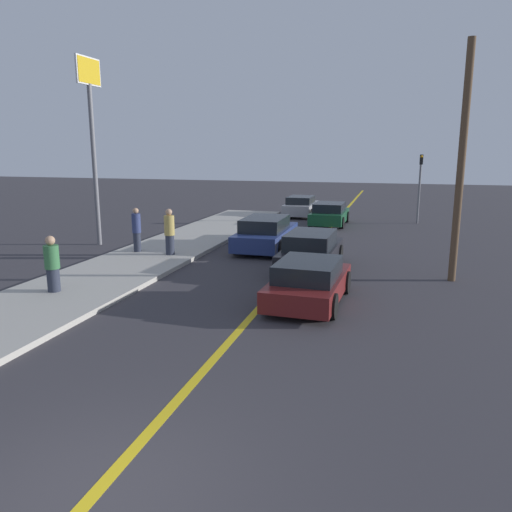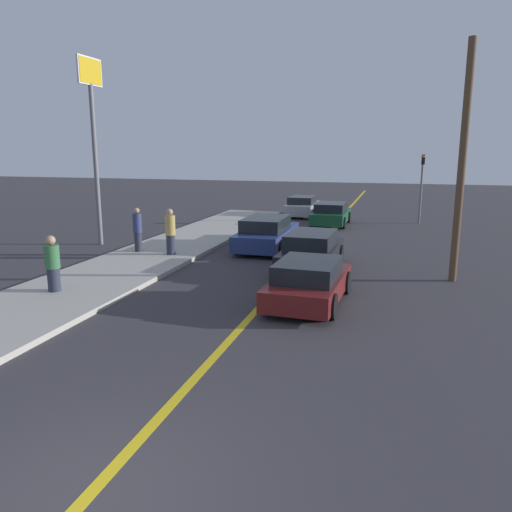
% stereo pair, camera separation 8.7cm
% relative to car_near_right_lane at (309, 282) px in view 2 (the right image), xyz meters
% --- Properties ---
extents(ground_plane, '(120.00, 120.00, 0.00)m').
position_rel_car_near_right_lane_xyz_m(ground_plane, '(-1.20, -8.62, -0.60)').
color(ground_plane, '#38353A').
extents(road_center_line, '(0.20, 60.00, 0.01)m').
position_rel_car_near_right_lane_xyz_m(road_center_line, '(-1.20, 9.38, -0.60)').
color(road_center_line, gold).
rests_on(road_center_line, ground_plane).
extents(sidewalk_left, '(3.60, 27.29, 0.15)m').
position_rel_car_near_right_lane_xyz_m(sidewalk_left, '(-6.94, 5.02, -0.53)').
color(sidewalk_left, '#ADA89E').
rests_on(sidewalk_left, ground_plane).
extents(car_near_right_lane, '(2.03, 3.95, 1.24)m').
position_rel_car_near_right_lane_xyz_m(car_near_right_lane, '(0.00, 0.00, 0.00)').
color(car_near_right_lane, maroon).
rests_on(car_near_right_lane, ground_plane).
extents(car_ahead_center, '(1.92, 4.26, 1.38)m').
position_rel_car_near_right_lane_xyz_m(car_ahead_center, '(-0.59, 3.83, 0.06)').
color(car_ahead_center, black).
rests_on(car_ahead_center, ground_plane).
extents(car_far_distant, '(2.03, 4.77, 1.38)m').
position_rel_car_near_right_lane_xyz_m(car_far_distant, '(-3.10, 7.17, 0.06)').
color(car_far_distant, navy).
rests_on(car_far_distant, ground_plane).
extents(car_parked_left_lot, '(1.94, 3.97, 1.26)m').
position_rel_car_near_right_lane_xyz_m(car_parked_left_lot, '(-1.39, 14.75, 0.01)').
color(car_parked_left_lot, '#144728').
rests_on(car_parked_left_lot, ground_plane).
extents(car_oncoming_far, '(1.86, 3.88, 1.27)m').
position_rel_car_near_right_lane_xyz_m(car_oncoming_far, '(-3.64, 18.08, 0.01)').
color(car_oncoming_far, '#9E9EA3').
rests_on(car_oncoming_far, ground_plane).
extents(pedestrian_near_curb, '(0.42, 0.42, 1.64)m').
position_rel_car_near_right_lane_xyz_m(pedestrian_near_curb, '(-7.22, -1.38, 0.36)').
color(pedestrian_near_curb, '#282D3D').
rests_on(pedestrian_near_curb, sidewalk_left).
extents(pedestrian_mid_group, '(0.40, 0.40, 1.80)m').
position_rel_car_near_right_lane_xyz_m(pedestrian_mid_group, '(-6.22, 4.26, 0.45)').
color(pedestrian_mid_group, '#282D3D').
rests_on(pedestrian_mid_group, sidewalk_left).
extents(pedestrian_far_standing, '(0.35, 0.35, 1.76)m').
position_rel_car_near_right_lane_xyz_m(pedestrian_far_standing, '(-7.73, 4.43, 0.44)').
color(pedestrian_far_standing, '#282D3D').
rests_on(pedestrian_far_standing, sidewalk_left).
extents(traffic_light, '(0.18, 0.40, 3.89)m').
position_rel_car_near_right_lane_xyz_m(traffic_light, '(3.41, 16.66, 1.80)').
color(traffic_light, slate).
rests_on(traffic_light, ground_plane).
extents(roadside_sign, '(0.20, 1.67, 7.96)m').
position_rel_car_near_right_lane_xyz_m(roadside_sign, '(-10.52, 6.03, 5.05)').
color(roadside_sign, slate).
rests_on(roadside_sign, ground_plane).
extents(utility_pole, '(0.24, 0.24, 7.45)m').
position_rel_car_near_right_lane_xyz_m(utility_pole, '(4.08, 3.66, 3.12)').
color(utility_pole, brown).
rests_on(utility_pole, ground_plane).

